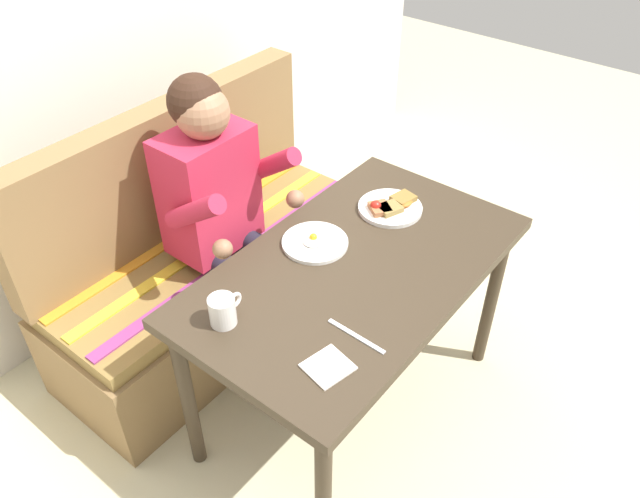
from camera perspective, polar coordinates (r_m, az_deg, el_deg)
The scene contains 10 objects.
ground_plane at distance 2.60m, azimuth 2.67°, elevation -13.77°, with size 8.00×8.00×0.00m, color beige.
back_wall at distance 2.63m, azimuth -20.78°, elevation 19.76°, with size 4.40×0.10×2.60m, color silver.
table at distance 2.12m, azimuth 3.19°, elevation -3.11°, with size 1.20×0.70×0.73m.
couch at distance 2.72m, azimuth -10.19°, elevation -1.32°, with size 1.44×0.56×1.00m.
person at distance 2.36m, azimuth -8.81°, elevation 4.29°, with size 0.45×0.61×1.21m.
plate_breakfast at distance 2.31m, azimuth 6.40°, elevation 3.81°, with size 0.23×0.23×0.05m.
plate_eggs at distance 2.14m, azimuth -0.42°, elevation 0.65°, with size 0.23×0.23×0.04m.
coffee_mug at distance 1.86m, azimuth -8.79°, elevation -5.48°, with size 0.12×0.08×0.09m.
napkin at distance 1.75m, azimuth 0.73°, elevation -10.62°, with size 0.12×0.11×0.01m, color silver.
knife at distance 1.83m, azimuth 3.30°, elevation -7.89°, with size 0.01×0.20×0.01m, color silver.
Camera 1 is at (-1.30, -0.88, 2.07)m, focal length 35.30 mm.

